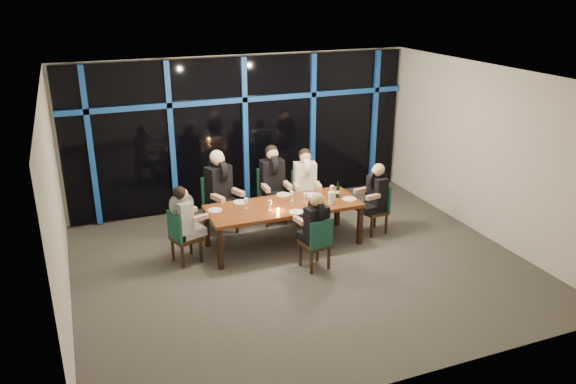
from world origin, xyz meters
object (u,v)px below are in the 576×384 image
at_px(dining_table, 284,208).
at_px(diner_near_mid, 315,219).
at_px(chair_far_left, 218,201).
at_px(water_pitcher, 331,198).
at_px(chair_end_left, 181,235).
at_px(wine_bottle, 338,191).
at_px(chair_far_mid, 271,192).
at_px(diner_end_left, 184,213).
at_px(diner_far_left, 220,181).
at_px(chair_near_mid, 318,241).
at_px(chair_end_right, 378,206).
at_px(diner_end_right, 375,188).
at_px(chair_far_right, 304,193).
at_px(diner_far_right, 305,175).
at_px(diner_far_mid, 273,173).

relative_size(dining_table, diner_near_mid, 3.05).
distance_m(chair_far_left, water_pitcher, 2.09).
bearing_deg(chair_end_left, wine_bottle, -107.33).
xyz_separation_m(chair_far_mid, diner_end_left, (-1.86, -1.08, 0.28)).
distance_m(chair_far_left, diner_far_left, 0.43).
bearing_deg(dining_table, diner_near_mid, -80.37).
height_order(chair_near_mid, diner_near_mid, diner_near_mid).
xyz_separation_m(dining_table, wine_bottle, (1.00, -0.02, 0.18)).
height_order(chair_end_left, water_pitcher, water_pitcher).
relative_size(chair_end_right, diner_end_right, 1.03).
bearing_deg(chair_far_right, chair_end_left, -148.89).
bearing_deg(chair_near_mid, chair_far_left, -71.08).
bearing_deg(diner_end_left, chair_far_right, -87.67).
bearing_deg(diner_far_left, diner_end_left, -154.36).
distance_m(diner_far_right, diner_near_mid, 1.83).
xyz_separation_m(diner_far_right, diner_end_left, (-2.43, -0.78, -0.08)).
xyz_separation_m(dining_table, diner_far_right, (0.74, 0.79, 0.25)).
relative_size(chair_near_mid, diner_far_mid, 0.88).
xyz_separation_m(chair_end_right, diner_far_right, (-1.04, 0.89, 0.44)).
bearing_deg(chair_far_left, chair_end_left, -152.50).
bearing_deg(diner_end_right, wine_bottle, -104.69).
height_order(dining_table, chair_near_mid, chair_near_mid).
xyz_separation_m(chair_far_mid, chair_end_right, (1.60, -1.18, -0.08)).
xyz_separation_m(chair_far_left, water_pitcher, (1.66, -1.23, 0.27)).
bearing_deg(wine_bottle, chair_end_left, 179.85).
xyz_separation_m(chair_far_left, diner_far_left, (0.03, -0.08, 0.42)).
bearing_deg(chair_near_mid, dining_table, -89.56).
distance_m(chair_far_right, diner_far_mid, 0.73).
bearing_deg(diner_end_right, diner_far_mid, -133.78).
relative_size(chair_end_left, chair_end_right, 1.01).
xyz_separation_m(diner_far_left, diner_end_left, (-0.83, -0.89, -0.15)).
xyz_separation_m(diner_near_mid, wine_bottle, (0.84, 0.92, 0.02)).
distance_m(dining_table, diner_far_left, 1.28).
distance_m(dining_table, chair_end_left, 1.77).
relative_size(diner_end_left, wine_bottle, 2.99).
bearing_deg(diner_near_mid, diner_end_left, -36.40).
bearing_deg(diner_far_left, diner_far_mid, -15.37).
distance_m(diner_far_mid, water_pitcher, 1.39).
relative_size(chair_far_left, diner_end_left, 1.21).
bearing_deg(chair_far_mid, wine_bottle, -52.20).
xyz_separation_m(chair_far_left, chair_end_left, (-0.87, -0.99, -0.09)).
bearing_deg(chair_far_left, chair_far_right, -24.93).
distance_m(diner_far_mid, wine_bottle, 1.32).
bearing_deg(diner_far_right, diner_near_mid, -96.67).
bearing_deg(chair_end_left, diner_far_left, -61.93).
bearing_deg(chair_end_right, diner_far_left, -118.47).
distance_m(chair_far_right, chair_end_right, 1.41).
height_order(chair_far_left, diner_end_left, diner_end_left).
bearing_deg(diner_end_right, diner_far_right, -140.75).
distance_m(chair_far_right, chair_near_mid, 1.98).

